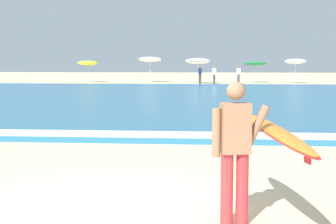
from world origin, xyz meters
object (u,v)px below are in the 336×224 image
surfer_with_board (254,141)px  beach_umbrella_4 (295,61)px  beachgoer_near_row_left (214,74)px  beach_umbrella_1 (150,59)px  beach_umbrella_3 (255,63)px  beach_umbrella_0 (88,63)px  beachgoer_near_row_right (200,74)px  beach_umbrella_2 (198,61)px  beachgoer_near_row_mid (239,74)px

surfer_with_board → beach_umbrella_4: bearing=79.1°
beachgoer_near_row_left → beach_umbrella_1: bearing=153.9°
beach_umbrella_3 → beach_umbrella_4: beach_umbrella_4 is taller
beach_umbrella_0 → beachgoer_near_row_right: (10.48, -1.24, -0.98)m
beach_umbrella_1 → beach_umbrella_3: bearing=-1.2°
beach_umbrella_1 → beach_umbrella_2: bearing=-29.8°
beach_umbrella_1 → beachgoer_near_row_right: 5.34m
surfer_with_board → beach_umbrella_4: size_ratio=1.11×
beach_umbrella_3 → beachgoer_near_row_mid: beach_umbrella_3 is taller
beach_umbrella_2 → beachgoer_near_row_mid: 3.78m
beach_umbrella_1 → beachgoer_near_row_mid: (8.12, -2.29, -1.31)m
beach_umbrella_1 → beachgoer_near_row_mid: beach_umbrella_1 is taller
surfer_with_board → beachgoer_near_row_left: surfer_with_board is taller
beach_umbrella_0 → beach_umbrella_1: beach_umbrella_1 is taller
beach_umbrella_1 → surfer_with_board: bearing=-81.5°
surfer_with_board → beach_umbrella_3: (3.86, 39.10, 0.76)m
beachgoer_near_row_right → beachgoer_near_row_left: bearing=-34.0°
surfer_with_board → beach_umbrella_1: bearing=98.5°
beach_umbrella_0 → surfer_with_board: bearing=-73.2°
beach_umbrella_0 → beachgoer_near_row_left: bearing=-10.1°
beach_umbrella_1 → beach_umbrella_3: (9.73, -0.21, -0.37)m
beachgoer_near_row_mid → beach_umbrella_1: bearing=164.2°
surfer_with_board → beach_umbrella_4: 38.50m
beach_umbrella_0 → beach_umbrella_1: bearing=8.5°
beach_umbrella_2 → beachgoer_near_row_mid: (3.59, 0.31, -1.15)m
surfer_with_board → beach_umbrella_1: (-5.87, 39.30, 1.13)m
beach_umbrella_4 → beach_umbrella_0: bearing=178.0°
surfer_with_board → beach_umbrella_4: (7.29, 37.79, 0.94)m
beach_umbrella_3 → beachgoer_near_row_left: size_ratio=1.39×
beachgoer_near_row_right → beach_umbrella_3: bearing=20.7°
beach_umbrella_2 → beach_umbrella_0: bearing=170.3°
beach_umbrella_1 → beach_umbrella_3: size_ratio=1.12×
beachgoer_near_row_mid → beach_umbrella_4: bearing=8.8°
beach_umbrella_2 → beachgoer_near_row_mid: beach_umbrella_2 is taller
surfer_with_board → beachgoer_near_row_right: 37.23m
beach_umbrella_0 → beachgoer_near_row_mid: beach_umbrella_0 is taller
beach_umbrella_1 → beach_umbrella_2: (4.54, -2.60, -0.16)m
surfer_with_board → beach_umbrella_3: bearing=84.4°
beach_umbrella_4 → beach_umbrella_1: bearing=173.4°
beach_umbrella_2 → beachgoer_near_row_right: beach_umbrella_2 is taller
beach_umbrella_4 → beachgoer_near_row_right: size_ratio=1.41×
beachgoer_near_row_left → beach_umbrella_2: bearing=167.1°
beach_umbrella_2 → beach_umbrella_3: 5.73m
beach_umbrella_0 → beachgoer_near_row_right: beach_umbrella_0 is taller
beach_umbrella_1 → beach_umbrella_2: beach_umbrella_1 is taller
surfer_with_board → beach_umbrella_0: beach_umbrella_0 is taller
beach_umbrella_0 → beach_umbrella_4: size_ratio=0.92×
surfer_with_board → beachgoer_near_row_mid: surfer_with_board is taller
beachgoer_near_row_left → beach_umbrella_3: bearing=36.0°
beach_umbrella_4 → beachgoer_near_row_mid: 5.22m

